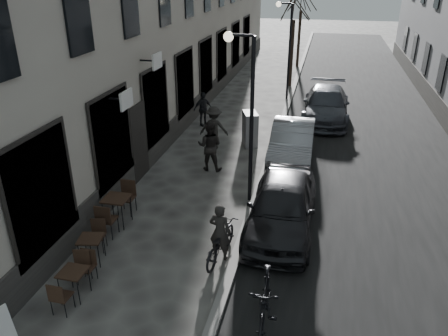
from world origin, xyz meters
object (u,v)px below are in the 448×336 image
at_px(bistro_set_b, 92,247).
at_px(bistro_set_c, 117,208).
at_px(car_far, 326,105).
at_px(pedestrian_mid, 214,128).
at_px(car_near, 282,205).
at_px(tree_near, 295,6).
at_px(utility_cabinet, 250,129).
at_px(streetlamp_far, 287,40).
at_px(moped, 265,302).
at_px(bistro_set_a, 74,281).
at_px(car_mid, 292,142).
at_px(streetlamp_near, 246,102).
at_px(pedestrian_far, 203,109).
at_px(bicycle, 220,242).
at_px(pedestrian_near, 210,146).

height_order(bistro_set_b, bistro_set_c, bistro_set_c).
bearing_deg(car_far, pedestrian_mid, -131.99).
bearing_deg(bistro_set_b, car_near, 18.30).
relative_size(tree_near, utility_cabinet, 4.10).
height_order(streetlamp_far, moped, streetlamp_far).
bearing_deg(moped, bistro_set_a, 178.40).
xyz_separation_m(bistro_set_c, moped, (4.59, -2.93, 0.09)).
bearing_deg(tree_near, bistro_set_b, -99.36).
relative_size(tree_near, moped, 2.86).
xyz_separation_m(car_mid, car_far, (1.15, 5.27, 0.03)).
height_order(bistro_set_b, car_mid, car_mid).
xyz_separation_m(streetlamp_near, bistro_set_c, (-3.22, -2.24, -2.65)).
distance_m(bistro_set_b, car_near, 5.07).
xyz_separation_m(utility_cabinet, pedestrian_far, (-2.53, 1.96, 0.08)).
relative_size(bistro_set_b, bicycle, 0.81).
bearing_deg(car_near, streetlamp_near, 132.05).
bearing_deg(bistro_set_b, car_mid, 48.51).
bearing_deg(bistro_set_a, car_near, 43.40).
bearing_deg(tree_near, streetlamp_far, -91.38).
bearing_deg(streetlamp_near, pedestrian_near, 129.95).
bearing_deg(bicycle, car_mid, -92.55).
height_order(tree_near, car_far, tree_near).
height_order(pedestrian_mid, pedestrian_far, pedestrian_mid).
distance_m(pedestrian_mid, car_near, 6.35).
bearing_deg(moped, pedestrian_mid, 107.48).
bearing_deg(moped, bicycle, 121.97).
bearing_deg(streetlamp_near, bicycle, -90.51).
height_order(utility_cabinet, moped, utility_cabinet).
bearing_deg(moped, utility_cabinet, 98.89).
bearing_deg(car_far, bistro_set_c, -116.61).
xyz_separation_m(pedestrian_mid, car_mid, (3.15, -0.54, -0.15)).
height_order(bistro_set_a, car_far, car_far).
xyz_separation_m(bistro_set_a, pedestrian_near, (1.20, 7.18, 0.50)).
bearing_deg(tree_near, car_far, -70.42).
relative_size(car_mid, moped, 2.20).
distance_m(utility_cabinet, pedestrian_mid, 1.51).
relative_size(pedestrian_mid, car_far, 0.34).
bearing_deg(pedestrian_near, pedestrian_mid, -80.63).
relative_size(utility_cabinet, pedestrian_near, 0.76).
bearing_deg(tree_near, bistro_set_a, -98.11).
height_order(car_far, moped, car_far).
distance_m(streetlamp_near, car_far, 9.30).
bearing_deg(tree_near, car_mid, -84.58).
bearing_deg(car_far, car_mid, -102.01).
bearing_deg(tree_near, pedestrian_far, -110.94).
distance_m(pedestrian_mid, moped, 9.73).
distance_m(streetlamp_near, pedestrian_near, 3.38).
height_order(tree_near, moped, tree_near).
relative_size(pedestrian_near, car_mid, 0.42).
xyz_separation_m(tree_near, bistro_set_c, (-3.29, -17.24, -4.15)).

